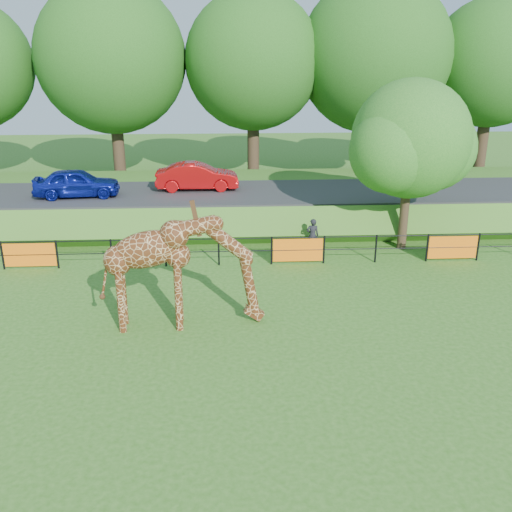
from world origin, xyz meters
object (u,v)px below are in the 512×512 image
at_px(giraffe, 183,272).
at_px(car_blue, 77,183).
at_px(car_red, 197,176).
at_px(tree_east, 413,144).
at_px(visitor, 312,235).

bearing_deg(giraffe, car_blue, 114.87).
bearing_deg(car_blue, car_red, -83.61).
height_order(giraffe, car_red, giraffe).
xyz_separation_m(car_blue, tree_east, (14.02, -3.80, 2.22)).
distance_m(car_blue, visitor, 11.05).
bearing_deg(car_red, car_blue, 100.90).
xyz_separation_m(car_red, tree_east, (8.63, -4.93, 2.22)).
xyz_separation_m(car_blue, car_red, (5.38, 1.13, -0.00)).
relative_size(car_blue, visitor, 2.72).
bearing_deg(visitor, tree_east, -173.63).
bearing_deg(tree_east, giraffe, -142.48).
height_order(giraffe, tree_east, tree_east).
bearing_deg(car_red, tree_east, -120.69).
bearing_deg(visitor, giraffe, 55.16).
height_order(giraffe, visitor, giraffe).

